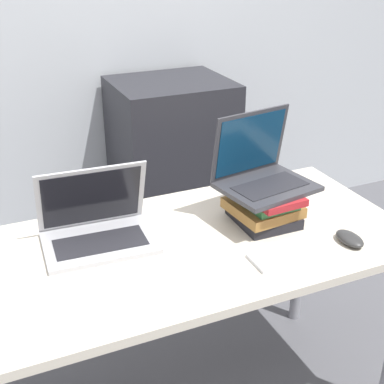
{
  "coord_description": "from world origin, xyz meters",
  "views": [
    {
      "loc": [
        -0.61,
        -1.02,
        1.66
      ],
      "look_at": [
        0.0,
        0.36,
        0.93
      ],
      "focal_mm": 50.0,
      "sensor_mm": 36.0,
      "label": 1
    }
  ],
  "objects": [
    {
      "name": "laptop_left",
      "position": [
        -0.28,
        0.49,
        0.8
      ],
      "size": [
        0.37,
        0.28,
        0.26
      ],
      "color": "#B2B2B7",
      "rests_on": "desk"
    },
    {
      "name": "mini_fridge",
      "position": [
        0.37,
        1.46,
        0.5
      ],
      "size": [
        0.59,
        0.53,
        1.0
      ],
      "color": "#232328",
      "rests_on": "ground_plane"
    },
    {
      "name": "mouse",
      "position": [
        0.47,
        0.15,
        0.77
      ],
      "size": [
        0.07,
        0.11,
        0.03
      ],
      "color": "#2D2D2D",
      "rests_on": "desk"
    },
    {
      "name": "book_stack",
      "position": [
        0.29,
        0.39,
        0.81
      ],
      "size": [
        0.23,
        0.28,
        0.13
      ],
      "color": "black",
      "rests_on": "desk"
    },
    {
      "name": "wall_back",
      "position": [
        0.0,
        1.76,
        1.35
      ],
      "size": [
        8.0,
        0.05,
        2.7
      ],
      "color": "silver",
      "rests_on": "ground_plane"
    },
    {
      "name": "wireless_keyboard",
      "position": [
        0.26,
        0.15,
        0.76
      ],
      "size": [
        0.28,
        0.11,
        0.01
      ],
      "color": "silver",
      "rests_on": "desk"
    },
    {
      "name": "laptop_on_books",
      "position": [
        0.29,
        0.42,
        0.93
      ],
      "size": [
        0.34,
        0.29,
        0.25
      ],
      "color": "#333338",
      "rests_on": "book_stack"
    },
    {
      "name": "desk",
      "position": [
        0.0,
        0.36,
        0.67
      ],
      "size": [
        1.47,
        0.73,
        0.75
      ],
      "color": "beige",
      "rests_on": "ground_plane"
    }
  ]
}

